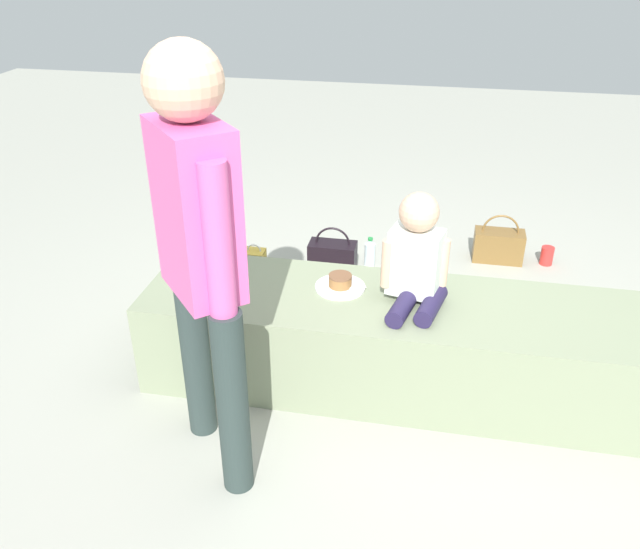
{
  "coord_description": "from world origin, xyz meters",
  "views": [
    {
      "loc": [
        -0.03,
        -2.36,
        1.85
      ],
      "look_at": [
        -0.43,
        -0.28,
        0.68
      ],
      "focal_mm": 36.28,
      "sensor_mm": 36.0,
      "label": 1
    }
  ],
  "objects_px": {
    "water_bottle_far_side": "(370,253)",
    "handbag_brown_canvas": "(498,245)",
    "adult_standing": "(199,239)",
    "cake_plate": "(340,284)",
    "water_bottle_near_gift": "(411,252)",
    "handbag_black_leather": "(332,259)",
    "party_cup_red": "(547,256)",
    "child_seated": "(416,257)",
    "gift_bag": "(248,278)"
  },
  "relations": [
    {
      "from": "child_seated",
      "to": "adult_standing",
      "type": "height_order",
      "value": "adult_standing"
    },
    {
      "from": "child_seated",
      "to": "cake_plate",
      "type": "distance_m",
      "value": 0.38
    },
    {
      "from": "water_bottle_near_gift",
      "to": "party_cup_red",
      "type": "height_order",
      "value": "water_bottle_near_gift"
    },
    {
      "from": "adult_standing",
      "to": "water_bottle_near_gift",
      "type": "bearing_deg",
      "value": 69.82
    },
    {
      "from": "water_bottle_far_side",
      "to": "handbag_black_leather",
      "type": "height_order",
      "value": "handbag_black_leather"
    },
    {
      "from": "handbag_black_leather",
      "to": "handbag_brown_canvas",
      "type": "relative_size",
      "value": 1.06
    },
    {
      "from": "water_bottle_far_side",
      "to": "party_cup_red",
      "type": "bearing_deg",
      "value": 11.71
    },
    {
      "from": "cake_plate",
      "to": "water_bottle_far_side",
      "type": "bearing_deg",
      "value": 89.29
    },
    {
      "from": "cake_plate",
      "to": "water_bottle_near_gift",
      "type": "xyz_separation_m",
      "value": [
        0.26,
        1.05,
        -0.35
      ]
    },
    {
      "from": "water_bottle_near_gift",
      "to": "party_cup_red",
      "type": "xyz_separation_m",
      "value": [
        0.81,
        0.21,
        -0.05
      ]
    },
    {
      "from": "child_seated",
      "to": "water_bottle_far_side",
      "type": "distance_m",
      "value": 1.27
    },
    {
      "from": "handbag_black_leather",
      "to": "cake_plate",
      "type": "bearing_deg",
      "value": -77.92
    },
    {
      "from": "handbag_black_leather",
      "to": "party_cup_red",
      "type": "bearing_deg",
      "value": 18.09
    },
    {
      "from": "handbag_black_leather",
      "to": "gift_bag",
      "type": "bearing_deg",
      "value": -134.21
    },
    {
      "from": "water_bottle_far_side",
      "to": "party_cup_red",
      "type": "distance_m",
      "value": 1.08
    },
    {
      "from": "gift_bag",
      "to": "party_cup_red",
      "type": "distance_m",
      "value": 1.83
    },
    {
      "from": "adult_standing",
      "to": "water_bottle_near_gift",
      "type": "relative_size",
      "value": 6.75
    },
    {
      "from": "gift_bag",
      "to": "child_seated",
      "type": "bearing_deg",
      "value": -29.89
    },
    {
      "from": "cake_plate",
      "to": "handbag_black_leather",
      "type": "relative_size",
      "value": 0.7
    },
    {
      "from": "water_bottle_far_side",
      "to": "gift_bag",
      "type": "bearing_deg",
      "value": -134.75
    },
    {
      "from": "water_bottle_far_side",
      "to": "handbag_brown_canvas",
      "type": "bearing_deg",
      "value": 15.79
    },
    {
      "from": "gift_bag",
      "to": "handbag_brown_canvas",
      "type": "height_order",
      "value": "gift_bag"
    },
    {
      "from": "child_seated",
      "to": "gift_bag",
      "type": "height_order",
      "value": "child_seated"
    },
    {
      "from": "water_bottle_near_gift",
      "to": "water_bottle_far_side",
      "type": "height_order",
      "value": "water_bottle_near_gift"
    },
    {
      "from": "water_bottle_far_side",
      "to": "water_bottle_near_gift",
      "type": "bearing_deg",
      "value": 2.1
    },
    {
      "from": "cake_plate",
      "to": "gift_bag",
      "type": "xyz_separation_m",
      "value": [
        -0.57,
        0.46,
        -0.28
      ]
    },
    {
      "from": "handbag_black_leather",
      "to": "water_bottle_near_gift",
      "type": "bearing_deg",
      "value": 24.25
    },
    {
      "from": "water_bottle_far_side",
      "to": "handbag_brown_canvas",
      "type": "xyz_separation_m",
      "value": [
        0.76,
        0.22,
        0.02
      ]
    },
    {
      "from": "water_bottle_near_gift",
      "to": "cake_plate",
      "type": "bearing_deg",
      "value": -103.79
    },
    {
      "from": "gift_bag",
      "to": "handbag_black_leather",
      "type": "relative_size",
      "value": 1.17
    },
    {
      "from": "cake_plate",
      "to": "handbag_brown_canvas",
      "type": "height_order",
      "value": "cake_plate"
    },
    {
      "from": "child_seated",
      "to": "handbag_brown_canvas",
      "type": "relative_size",
      "value": 1.61
    },
    {
      "from": "cake_plate",
      "to": "water_bottle_far_side",
      "type": "relative_size",
      "value": 1.23
    },
    {
      "from": "handbag_black_leather",
      "to": "handbag_brown_canvas",
      "type": "distance_m",
      "value": 1.04
    },
    {
      "from": "water_bottle_near_gift",
      "to": "water_bottle_far_side",
      "type": "distance_m",
      "value": 0.25
    },
    {
      "from": "water_bottle_near_gift",
      "to": "handbag_black_leather",
      "type": "bearing_deg",
      "value": -155.75
    },
    {
      "from": "child_seated",
      "to": "handbag_black_leather",
      "type": "relative_size",
      "value": 1.52
    },
    {
      "from": "child_seated",
      "to": "water_bottle_near_gift",
      "type": "xyz_separation_m",
      "value": [
        -0.06,
        1.11,
        -0.54
      ]
    },
    {
      "from": "adult_standing",
      "to": "cake_plate",
      "type": "relative_size",
      "value": 6.95
    },
    {
      "from": "child_seated",
      "to": "party_cup_red",
      "type": "xyz_separation_m",
      "value": [
        0.75,
        1.32,
        -0.59
      ]
    },
    {
      "from": "handbag_brown_canvas",
      "to": "water_bottle_far_side",
      "type": "bearing_deg",
      "value": -164.21
    },
    {
      "from": "cake_plate",
      "to": "gift_bag",
      "type": "relative_size",
      "value": 0.6
    },
    {
      "from": "party_cup_red",
      "to": "handbag_black_leather",
      "type": "distance_m",
      "value": 1.32
    },
    {
      "from": "child_seated",
      "to": "handbag_black_leather",
      "type": "distance_m",
      "value": 1.17
    },
    {
      "from": "child_seated",
      "to": "handbag_black_leather",
      "type": "xyz_separation_m",
      "value": [
        -0.5,
        0.91,
        -0.53
      ]
    },
    {
      "from": "child_seated",
      "to": "water_bottle_far_side",
      "type": "xyz_separation_m",
      "value": [
        -0.31,
        1.1,
        -0.56
      ]
    },
    {
      "from": "adult_standing",
      "to": "cake_plate",
      "type": "xyz_separation_m",
      "value": [
        0.36,
        0.64,
        -0.49
      ]
    },
    {
      "from": "gift_bag",
      "to": "handbag_black_leather",
      "type": "height_order",
      "value": "gift_bag"
    },
    {
      "from": "handbag_brown_canvas",
      "to": "party_cup_red",
      "type": "bearing_deg",
      "value": 0.56
    },
    {
      "from": "cake_plate",
      "to": "water_bottle_near_gift",
      "type": "bearing_deg",
      "value": 76.21
    }
  ]
}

